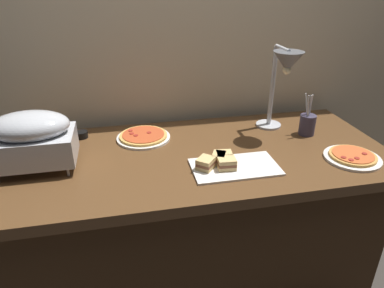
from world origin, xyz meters
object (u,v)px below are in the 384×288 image
at_px(chafing_dish, 32,138).
at_px(utensil_holder, 307,124).
at_px(heat_lamp, 284,70).
at_px(pizza_plate_front, 143,137).
at_px(pizza_plate_center, 352,157).
at_px(sandwich_platter, 227,164).
at_px(sauce_cup_near, 81,134).

xyz_separation_m(chafing_dish, utensil_holder, (1.36, 0.09, -0.09)).
distance_m(heat_lamp, pizza_plate_front, 0.80).
distance_m(chafing_dish, pizza_plate_center, 1.45).
xyz_separation_m(chafing_dish, pizza_plate_front, (0.49, 0.21, -0.14)).
xyz_separation_m(chafing_dish, heat_lamp, (1.20, 0.13, 0.20)).
height_order(heat_lamp, pizza_plate_center, heat_lamp).
relative_size(pizza_plate_center, sandwich_platter, 0.67).
relative_size(heat_lamp, pizza_plate_front, 1.64).
distance_m(sauce_cup_near, utensil_holder, 1.21).
xyz_separation_m(pizza_plate_center, utensil_holder, (-0.07, 0.30, 0.05)).
bearing_deg(pizza_plate_front, chafing_dish, -156.37).
bearing_deg(heat_lamp, pizza_plate_center, -55.89).
bearing_deg(utensil_holder, heat_lamp, 167.98).
distance_m(pizza_plate_front, pizza_plate_center, 1.03).
relative_size(pizza_plate_front, utensil_holder, 1.23).
distance_m(pizza_plate_front, sauce_cup_near, 0.33).
xyz_separation_m(heat_lamp, sauce_cup_near, (-1.03, 0.17, -0.33)).
height_order(pizza_plate_front, sauce_cup_near, sauce_cup_near).
bearing_deg(heat_lamp, utensil_holder, -12.02).
relative_size(pizza_plate_front, pizza_plate_center, 1.08).
bearing_deg(chafing_dish, heat_lamp, 5.94).
bearing_deg(sauce_cup_near, chafing_dish, -119.76).
relative_size(chafing_dish, heat_lamp, 0.77).
relative_size(chafing_dish, pizza_plate_center, 1.35).
bearing_deg(chafing_dish, pizza_plate_front, 23.63).
distance_m(heat_lamp, utensil_holder, 0.33).
height_order(pizza_plate_front, sandwich_platter, sandwich_platter).
height_order(pizza_plate_front, utensil_holder, utensil_holder).
bearing_deg(chafing_dish, sandwich_platter, -11.55).
bearing_deg(pizza_plate_center, utensil_holder, 103.80).
relative_size(pizza_plate_center, utensil_holder, 1.14).
height_order(chafing_dish, pizza_plate_center, chafing_dish).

